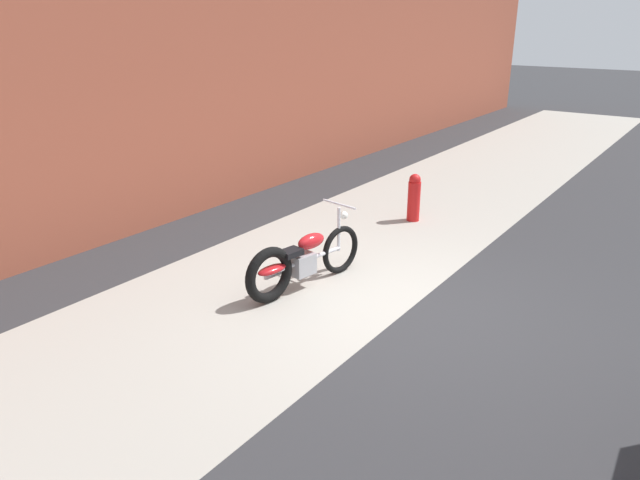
% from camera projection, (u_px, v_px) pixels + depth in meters
% --- Properties ---
extents(ground_plane, '(80.00, 80.00, 0.00)m').
position_uv_depth(ground_plane, '(406.00, 312.00, 7.21)').
color(ground_plane, '#2D2D30').
extents(sidewalk_slab, '(36.00, 3.50, 0.01)m').
position_uv_depth(sidewalk_slab, '(293.00, 277.00, 8.16)').
color(sidewalk_slab, '#9E998E').
rests_on(sidewalk_slab, ground).
extents(brick_building_wall, '(36.00, 0.50, 4.84)m').
position_uv_depth(brick_building_wall, '(115.00, 82.00, 9.18)').
color(brick_building_wall, brown).
rests_on(brick_building_wall, ground).
extents(motorcycle_red, '(2.00, 0.66, 1.03)m').
position_uv_depth(motorcycle_red, '(298.00, 262.00, 7.66)').
color(motorcycle_red, black).
rests_on(motorcycle_red, ground).
extents(fire_hydrant, '(0.22, 0.22, 0.84)m').
position_uv_depth(fire_hydrant, '(414.00, 197.00, 10.31)').
color(fire_hydrant, red).
rests_on(fire_hydrant, ground).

